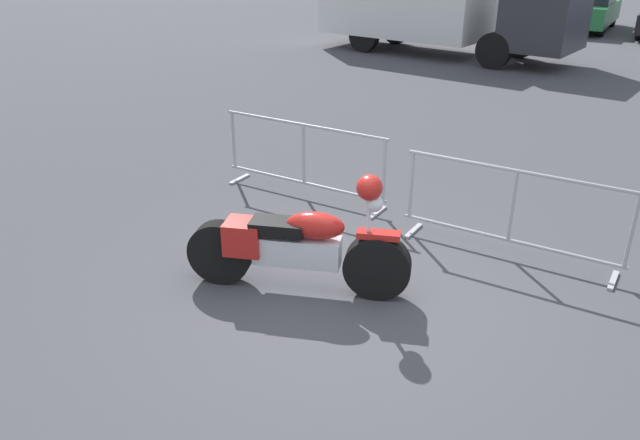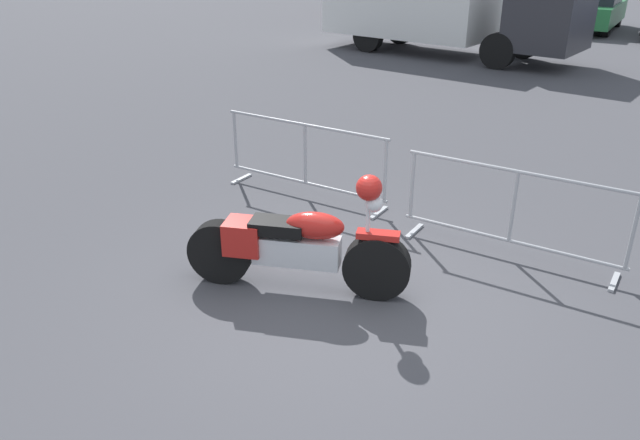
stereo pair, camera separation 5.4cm
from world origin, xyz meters
The scene contains 7 objects.
ground_plane centered at (0.00, 0.00, 0.00)m, with size 120.00×120.00×0.00m, color #424247.
motorcycle centered at (-0.53, 0.05, 0.51)m, with size 2.22×1.20×1.34m.
crowd_barrier_near centered at (-2.03, 2.09, 0.56)m, with size 2.58×0.65×1.07m.
crowd_barrier_far centered at (0.97, 2.09, 0.56)m, with size 2.58×0.65×1.07m.
parked_car_maroon centered at (-8.90, 21.26, 0.74)m, with size 2.20×4.45×1.46m.
parked_car_white centered at (-6.18, 21.06, 0.74)m, with size 2.22×4.49×1.47m.
parked_car_green centered at (-3.46, 21.16, 0.76)m, with size 2.27×4.58×1.50m.
Camera 2 is at (3.11, -4.36, 3.48)m, focal length 35.00 mm.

